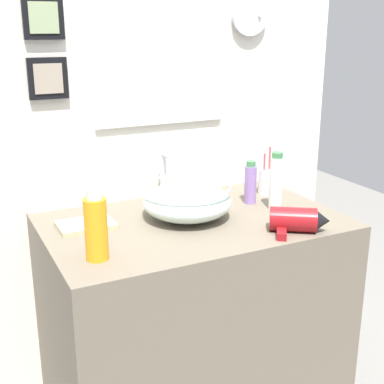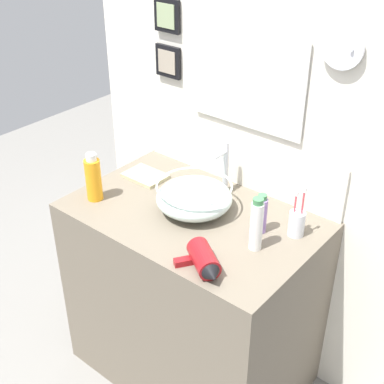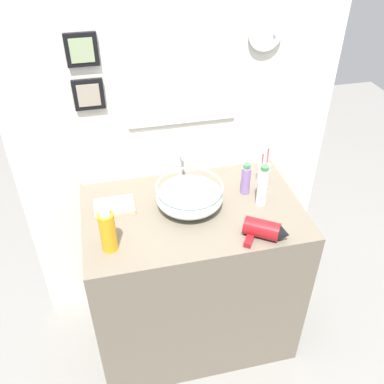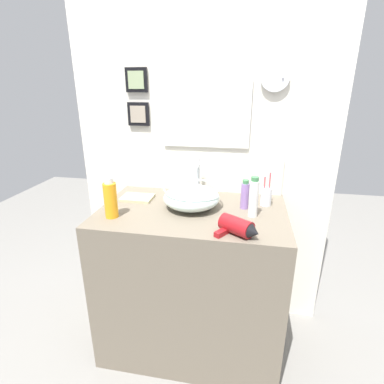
# 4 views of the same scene
# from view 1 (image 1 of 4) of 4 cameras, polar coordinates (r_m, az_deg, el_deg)

# --- Properties ---
(vanity_counter) EXTENTS (1.00, 0.64, 0.88)m
(vanity_counter) POSITION_cam_1_polar(r_m,az_deg,el_deg) (2.03, 0.08, -14.74)
(vanity_counter) COLOR #6B6051
(vanity_counter) RESTS_ON ground
(back_panel) EXTENTS (1.59, 0.10, 2.42)m
(back_panel) POSITION_cam_1_polar(r_m,az_deg,el_deg) (2.07, -4.29, 8.57)
(back_panel) COLOR silver
(back_panel) RESTS_ON ground
(glass_bowl_sink) EXTENTS (0.31, 0.31, 0.12)m
(glass_bowl_sink) POSITION_cam_1_polar(r_m,az_deg,el_deg) (1.83, -0.50, -0.96)
(glass_bowl_sink) COLOR silver
(glass_bowl_sink) RESTS_ON vanity_counter
(faucet) EXTENTS (0.02, 0.10, 0.23)m
(faucet) POSITION_cam_1_polar(r_m,az_deg,el_deg) (1.98, -3.00, 2.46)
(faucet) COLOR silver
(faucet) RESTS_ON vanity_counter
(hair_drier) EXTENTS (0.21, 0.17, 0.08)m
(hair_drier) POSITION_cam_1_polar(r_m,az_deg,el_deg) (1.75, 11.18, -2.98)
(hair_drier) COLOR maroon
(hair_drier) RESTS_ON vanity_counter
(toothbrush_cup) EXTENTS (0.06, 0.06, 0.21)m
(toothbrush_cup) POSITION_cam_1_polar(r_m,az_deg,el_deg) (2.12, 7.93, 1.16)
(toothbrush_cup) COLOR silver
(toothbrush_cup) RESTS_ON vanity_counter
(shampoo_bottle) EXTENTS (0.07, 0.07, 0.21)m
(shampoo_bottle) POSITION_cam_1_polar(r_m,az_deg,el_deg) (1.52, -10.21, -3.71)
(shampoo_bottle) COLOR orange
(shampoo_bottle) RESTS_ON vanity_counter
(lotion_bottle) EXTENTS (0.05, 0.05, 0.21)m
(lotion_bottle) POSITION_cam_1_polar(r_m,az_deg,el_deg) (1.94, 8.96, 1.06)
(lotion_bottle) COLOR white
(lotion_bottle) RESTS_ON vanity_counter
(spray_bottle) EXTENTS (0.04, 0.04, 0.16)m
(spray_bottle) POSITION_cam_1_polar(r_m,az_deg,el_deg) (2.00, 6.25, 0.94)
(spray_bottle) COLOR #8C6BB2
(spray_bottle) RESTS_ON vanity_counter
(hand_towel) EXTENTS (0.18, 0.13, 0.02)m
(hand_towel) POSITION_cam_1_polar(r_m,az_deg,el_deg) (1.80, -11.26, -3.46)
(hand_towel) COLOR tan
(hand_towel) RESTS_ON vanity_counter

